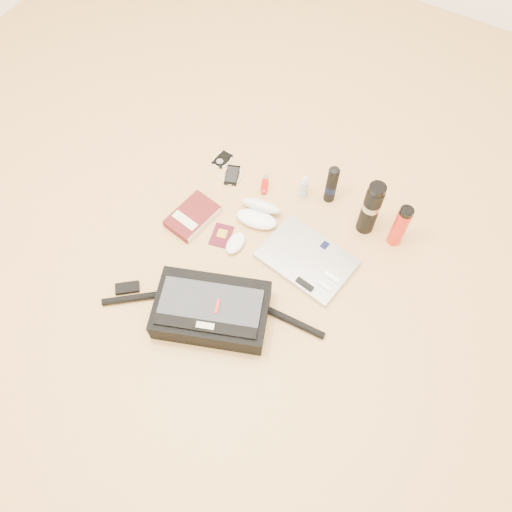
{
  "coord_description": "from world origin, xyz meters",
  "views": [
    {
      "loc": [
        0.5,
        -0.77,
        1.77
      ],
      "look_at": [
        0.02,
        0.05,
        0.06
      ],
      "focal_mm": 35.0,
      "sensor_mm": 36.0,
      "label": 1
    }
  ],
  "objects_px": {
    "thermos_black": "(371,208)",
    "thermos_red": "(400,226)",
    "laptop": "(307,259)",
    "book": "(193,217)",
    "messenger_bag": "(211,310)"
  },
  "relations": [
    {
      "from": "messenger_bag",
      "to": "thermos_red",
      "type": "distance_m",
      "value": 0.81
    },
    {
      "from": "book",
      "to": "thermos_red",
      "type": "relative_size",
      "value": 1.05
    },
    {
      "from": "messenger_bag",
      "to": "thermos_red",
      "type": "bearing_deg",
      "value": 33.62
    },
    {
      "from": "thermos_black",
      "to": "thermos_red",
      "type": "relative_size",
      "value": 1.26
    },
    {
      "from": "laptop",
      "to": "messenger_bag",
      "type": "bearing_deg",
      "value": -108.09
    },
    {
      "from": "messenger_bag",
      "to": "laptop",
      "type": "distance_m",
      "value": 0.45
    },
    {
      "from": "laptop",
      "to": "thermos_black",
      "type": "bearing_deg",
      "value": 72.25
    },
    {
      "from": "laptop",
      "to": "thermos_black",
      "type": "relative_size",
      "value": 1.41
    },
    {
      "from": "book",
      "to": "thermos_red",
      "type": "bearing_deg",
      "value": 32.42
    },
    {
      "from": "laptop",
      "to": "thermos_red",
      "type": "bearing_deg",
      "value": 54.25
    },
    {
      "from": "book",
      "to": "thermos_black",
      "type": "bearing_deg",
      "value": 36.38
    },
    {
      "from": "thermos_red",
      "to": "thermos_black",
      "type": "bearing_deg",
      "value": -179.3
    },
    {
      "from": "laptop",
      "to": "thermos_red",
      "type": "relative_size",
      "value": 1.78
    },
    {
      "from": "thermos_black",
      "to": "thermos_red",
      "type": "xyz_separation_m",
      "value": [
        0.13,
        0.0,
        -0.03
      ]
    },
    {
      "from": "book",
      "to": "messenger_bag",
      "type": "bearing_deg",
      "value": -37.65
    }
  ]
}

